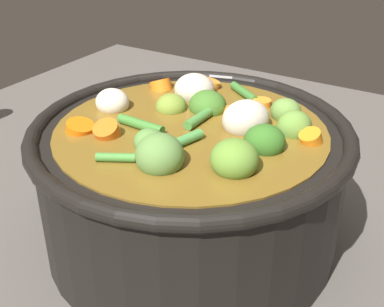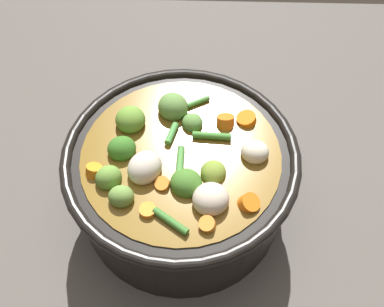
% 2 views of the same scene
% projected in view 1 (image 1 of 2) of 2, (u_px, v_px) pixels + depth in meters
% --- Properties ---
extents(ground_plane, '(1.10, 1.10, 0.00)m').
position_uv_depth(ground_plane, '(191.00, 236.00, 0.57)').
color(ground_plane, '#514C47').
extents(cooking_pot, '(0.33, 0.33, 0.16)m').
position_uv_depth(cooking_pot, '(191.00, 179.00, 0.53)').
color(cooking_pot, black).
rests_on(cooking_pot, ground_plane).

